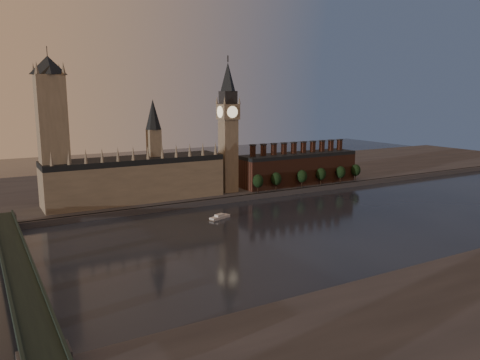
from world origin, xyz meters
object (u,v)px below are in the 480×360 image
at_px(big_ben, 228,126).
at_px(westminster_bridge, 17,268).
at_px(river_boat, 220,217).
at_px(victoria_tower, 52,128).

xyz_separation_m(big_ben, westminster_bridge, (-165.00, -112.70, -49.39)).
height_order(westminster_bridge, river_boat, westminster_bridge).
distance_m(big_ben, river_boat, 89.85).
height_order(victoria_tower, big_ben, victoria_tower).
relative_size(westminster_bridge, river_boat, 12.32).
bearing_deg(big_ben, victoria_tower, 177.80).
xyz_separation_m(victoria_tower, westminster_bridge, (-35.00, -117.70, -51.65)).
bearing_deg(victoria_tower, westminster_bridge, -106.56).
bearing_deg(victoria_tower, big_ben, -2.20).
relative_size(victoria_tower, big_ben, 1.01).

